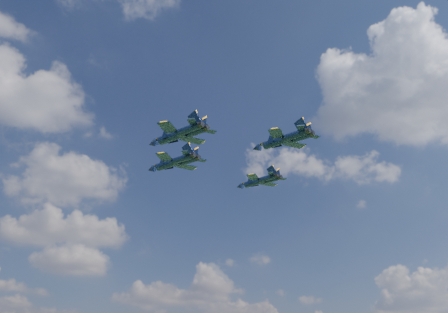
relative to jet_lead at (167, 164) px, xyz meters
The scene contains 4 objects.
jet_lead is the anchor object (origin of this frame).
jet_left 21.31m from the jet_lead, 108.31° to the right, with size 11.43×15.62×3.74m.
jet_right 21.54m from the jet_lead, 11.90° to the right, with size 10.03×13.86×3.29m.
jet_slot 29.17m from the jet_lead, 61.07° to the right, with size 11.00×15.11×3.60m.
Camera 1 is at (-47.44, -91.28, 13.96)m, focal length 40.00 mm.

